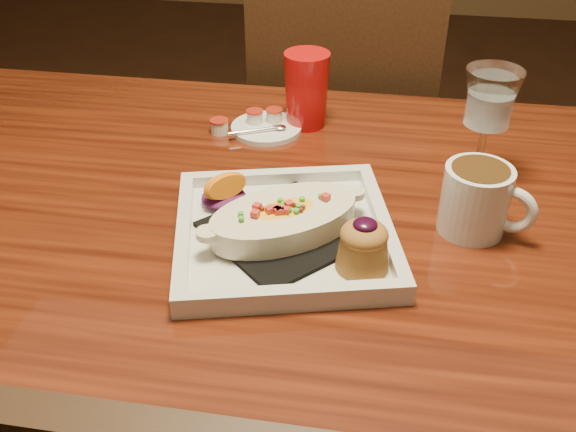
% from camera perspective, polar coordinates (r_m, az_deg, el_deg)
% --- Properties ---
extents(table, '(1.50, 0.90, 0.75)m').
position_cam_1_polar(table, '(0.98, 1.68, -4.67)').
color(table, maroon).
rests_on(table, floor).
extents(chair_far, '(0.42, 0.42, 0.93)m').
position_cam_1_polar(chair_far, '(1.59, 4.79, 5.52)').
color(chair_far, black).
rests_on(chair_far, floor).
extents(plate, '(0.35, 0.35, 0.08)m').
position_cam_1_polar(plate, '(0.86, 0.26, -1.04)').
color(plate, silver).
rests_on(plate, table).
extents(coffee_mug, '(0.13, 0.09, 0.10)m').
position_cam_1_polar(coffee_mug, '(0.91, 16.53, 1.56)').
color(coffee_mug, silver).
rests_on(coffee_mug, table).
extents(goblet, '(0.08, 0.08, 0.18)m').
position_cam_1_polar(goblet, '(1.01, 17.48, 9.44)').
color(goblet, silver).
rests_on(goblet, table).
extents(saucer, '(0.13, 0.13, 0.09)m').
position_cam_1_polar(saucer, '(1.16, -2.05, 8.03)').
color(saucer, silver).
rests_on(saucer, table).
extents(creamer_loose, '(0.03, 0.03, 0.03)m').
position_cam_1_polar(creamer_loose, '(1.15, -6.13, 7.95)').
color(creamer_loose, silver).
rests_on(creamer_loose, table).
extents(red_tumbler, '(0.08, 0.08, 0.13)m').
position_cam_1_polar(red_tumbler, '(1.15, 1.65, 11.13)').
color(red_tumbler, red).
rests_on(red_tumbler, table).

